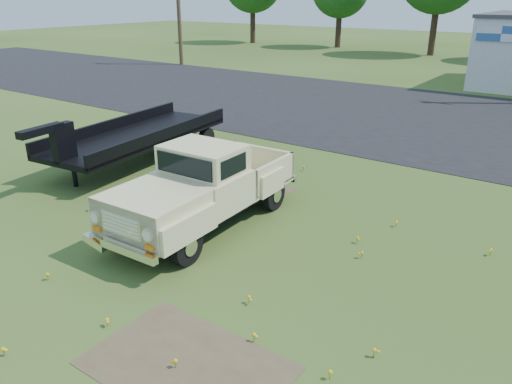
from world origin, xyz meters
TOP-DOWN VIEW (x-y plane):
  - ground at (0.00, 0.00)m, footprint 140.00×140.00m
  - asphalt_lot at (0.00, 15.00)m, footprint 90.00×14.00m
  - dirt_patch_a at (1.50, -3.00)m, footprint 3.00×2.00m
  - dirt_patch_b at (-2.00, 3.50)m, footprint 2.20×1.60m
  - utility_pole_west at (-22.00, 22.00)m, footprint 1.60×0.30m
  - vintage_pickup_truck at (-1.49, 0.94)m, footprint 2.32×5.60m
  - flatbed_trailer at (-6.54, 3.45)m, footprint 3.15×7.47m

SIDE VIEW (x-z plane):
  - ground at x=0.00m, z-range 0.00..0.00m
  - asphalt_lot at x=0.00m, z-range -0.01..0.01m
  - dirt_patch_a at x=1.50m, z-range -0.01..0.01m
  - dirt_patch_b at x=-2.00m, z-range -0.01..0.01m
  - flatbed_trailer at x=-6.54m, z-range 0.00..1.98m
  - vintage_pickup_truck at x=-1.49m, z-range 0.00..2.01m
  - utility_pole_west at x=-22.00m, z-range 0.10..9.10m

